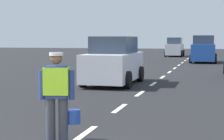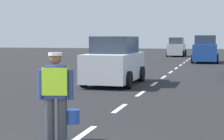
{
  "view_description": "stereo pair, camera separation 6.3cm",
  "coord_description": "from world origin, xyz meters",
  "px_view_note": "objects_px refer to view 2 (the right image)",
  "views": [
    {
      "loc": [
        2.52,
        -4.65,
        1.93
      ],
      "look_at": [
        -0.1,
        5.23,
        1.1
      ],
      "focal_mm": 62.78,
      "sensor_mm": 36.0,
      "label": 1
    },
    {
      "loc": [
        2.58,
        -4.64,
        1.93
      ],
      "look_at": [
        -0.1,
        5.23,
        1.1
      ],
      "focal_mm": 62.78,
      "sensor_mm": 36.0,
      "label": 2
    }
  ],
  "objects_px": {
    "car_oncoming_lead": "(115,62)",
    "car_oncoming_third": "(177,48)",
    "road_worker": "(57,92)",
    "car_outgoing_far": "(205,50)"
  },
  "relations": [
    {
      "from": "car_oncoming_third",
      "to": "car_oncoming_lead",
      "type": "distance_m",
      "value": 26.33
    },
    {
      "from": "car_oncoming_lead",
      "to": "car_oncoming_third",
      "type": "bearing_deg",
      "value": 90.2
    },
    {
      "from": "road_worker",
      "to": "car_oncoming_third",
      "type": "xyz_separation_m",
      "value": [
        -1.42,
        35.55,
        0.0
      ]
    },
    {
      "from": "car_outgoing_far",
      "to": "car_oncoming_lead",
      "type": "distance_m",
      "value": 16.53
    },
    {
      "from": "car_oncoming_third",
      "to": "car_oncoming_lead",
      "type": "bearing_deg",
      "value": -89.8
    },
    {
      "from": "car_oncoming_third",
      "to": "car_oncoming_lead",
      "type": "height_order",
      "value": "car_oncoming_third"
    },
    {
      "from": "road_worker",
      "to": "car_oncoming_third",
      "type": "bearing_deg",
      "value": 92.28
    },
    {
      "from": "car_oncoming_third",
      "to": "road_worker",
      "type": "bearing_deg",
      "value": -87.72
    },
    {
      "from": "road_worker",
      "to": "car_oncoming_third",
      "type": "relative_size",
      "value": 0.42
    },
    {
      "from": "road_worker",
      "to": "car_oncoming_lead",
      "type": "xyz_separation_m",
      "value": [
        -1.32,
        9.21,
        0.0
      ]
    }
  ]
}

